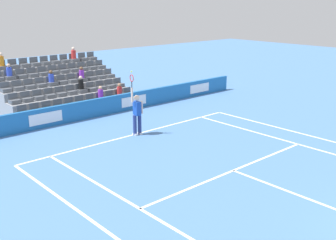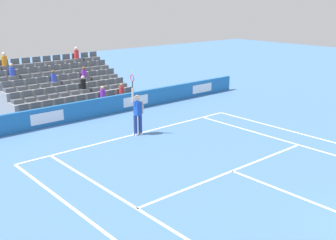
{
  "view_description": "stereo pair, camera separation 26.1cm",
  "coord_description": "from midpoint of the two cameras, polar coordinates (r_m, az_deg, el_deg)",
  "views": [
    {
      "loc": [
        10.52,
        1.98,
        5.67
      ],
      "look_at": [
        0.02,
        -9.79,
        1.1
      ],
      "focal_mm": 44.12,
      "sensor_mm": 36.0,
      "label": 1
    },
    {
      "loc": [
        10.33,
        2.15,
        5.67
      ],
      "look_at": [
        0.02,
        -9.79,
        1.1
      ],
      "focal_mm": 44.12,
      "sensor_mm": 36.0,
      "label": 2
    }
  ],
  "objects": [
    {
      "name": "tennis_player",
      "position": [
        17.93,
        -3.82,
        1.0
      ],
      "size": [
        0.52,
        0.39,
        2.85
      ],
      "color": "navy",
      "rests_on": "ground"
    },
    {
      "name": "line_singles_sideline_left",
      "position": [
        11.67,
        -2.31,
        -12.92
      ],
      "size": [
        0.1,
        11.89,
        0.01
      ],
      "primitive_type": "cube",
      "color": "white",
      "rests_on": "ground"
    },
    {
      "name": "line_centre_mark",
      "position": [
        18.24,
        -3.65,
        -1.97
      ],
      "size": [
        0.1,
        0.2,
        0.01
      ],
      "primitive_type": "cube",
      "color": "white",
      "rests_on": "ground"
    },
    {
      "name": "line_doubles_sideline_right",
      "position": [
        18.69,
        21.39,
        -2.64
      ],
      "size": [
        0.1,
        11.89,
        0.01
      ],
      "primitive_type": "cube",
      "color": "white",
      "rests_on": "ground"
    },
    {
      "name": "line_baseline",
      "position": [
        18.32,
        -3.84,
        -1.9
      ],
      "size": [
        10.97,
        0.1,
        0.01
      ],
      "primitive_type": "cube",
      "color": "white",
      "rests_on": "ground"
    },
    {
      "name": "sponsor_barrier",
      "position": [
        21.11,
        -9.84,
        1.63
      ],
      "size": [
        20.39,
        0.22,
        0.92
      ],
      "color": "#1E66AD",
      "rests_on": "ground"
    },
    {
      "name": "stadium_stand",
      "position": [
        24.09,
        -14.31,
        4.03
      ],
      "size": [
        6.82,
        4.75,
        3.01
      ],
      "color": "gray",
      "rests_on": "ground"
    },
    {
      "name": "line_service",
      "position": [
        14.58,
        9.39,
        -6.95
      ],
      "size": [
        8.23,
        0.1,
        0.01
      ],
      "primitive_type": "cube",
      "color": "white",
      "rests_on": "ground"
    },
    {
      "name": "line_singles_sideline_right",
      "position": [
        17.54,
        19.25,
        -3.63
      ],
      "size": [
        0.1,
        11.89,
        0.01
      ],
      "primitive_type": "cube",
      "color": "white",
      "rests_on": "ground"
    },
    {
      "name": "line_centre_service",
      "position": [
        12.98,
        20.43,
        -10.83
      ],
      "size": [
        0.1,
        6.4,
        0.01
      ],
      "primitive_type": "cube",
      "color": "white",
      "rests_on": "ground"
    },
    {
      "name": "line_doubles_sideline_left",
      "position": [
        10.99,
        -8.1,
        -15.08
      ],
      "size": [
        0.1,
        11.89,
        0.01
      ],
      "primitive_type": "cube",
      "color": "white",
      "rests_on": "ground"
    }
  ]
}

